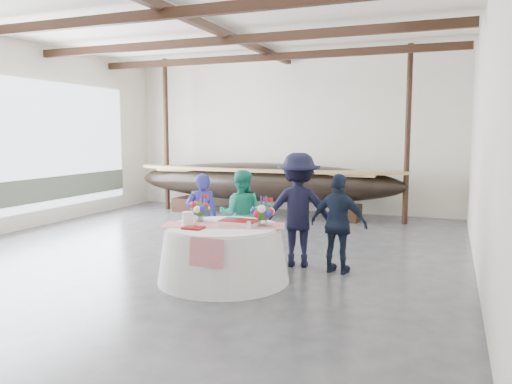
% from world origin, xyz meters
% --- Properties ---
extents(floor, '(10.00, 12.00, 0.01)m').
position_xyz_m(floor, '(0.00, 0.00, 0.00)').
color(floor, '#3D3D42').
rests_on(floor, ground).
extents(wall_back, '(10.00, 0.02, 4.50)m').
position_xyz_m(wall_back, '(0.00, 6.00, 2.25)').
color(wall_back, silver).
rests_on(wall_back, ground).
extents(wall_right, '(0.02, 12.00, 4.50)m').
position_xyz_m(wall_right, '(5.00, 0.00, 2.25)').
color(wall_right, silver).
rests_on(wall_right, ground).
extents(ceiling, '(10.00, 12.00, 0.01)m').
position_xyz_m(ceiling, '(0.00, 0.00, 4.50)').
color(ceiling, white).
rests_on(ceiling, wall_back).
extents(pavilion_structure, '(9.80, 11.76, 4.50)m').
position_xyz_m(pavilion_structure, '(0.00, 0.82, 4.00)').
color(pavilion_structure, black).
rests_on(pavilion_structure, ground).
extents(open_bay, '(0.03, 7.00, 3.20)m').
position_xyz_m(open_bay, '(-4.95, 1.00, 1.83)').
color(open_bay, silver).
rests_on(open_bay, ground).
extents(longboat_display, '(7.91, 1.58, 1.48)m').
position_xyz_m(longboat_display, '(-0.37, 4.78, 0.95)').
color(longboat_display, black).
rests_on(longboat_display, ground).
extents(banquet_table, '(2.06, 2.06, 0.88)m').
position_xyz_m(banquet_table, '(1.28, -1.39, 0.44)').
color(banquet_table, silver).
rests_on(banquet_table, ground).
extents(tabletop_items, '(1.98, 1.10, 0.40)m').
position_xyz_m(tabletop_items, '(1.26, -1.24, 1.03)').
color(tabletop_items, red).
rests_on(tabletop_items, banquet_table).
extents(guest_woman_blue, '(0.69, 0.63, 1.58)m').
position_xyz_m(guest_woman_blue, '(0.31, -0.27, 0.79)').
color(guest_woman_blue, navy).
rests_on(guest_woman_blue, ground).
extents(guest_woman_teal, '(0.95, 0.83, 1.65)m').
position_xyz_m(guest_woman_teal, '(0.99, -0.02, 0.82)').
color(guest_woman_teal, '#1E9D7E').
rests_on(guest_woman_teal, ground).
extents(guest_man_left, '(1.42, 1.02, 1.98)m').
position_xyz_m(guest_man_left, '(2.11, -0.10, 0.99)').
color(guest_man_left, black).
rests_on(guest_man_left, ground).
extents(guest_man_right, '(1.02, 0.55, 1.65)m').
position_xyz_m(guest_man_right, '(2.86, -0.30, 0.83)').
color(guest_man_right, '#141D31').
rests_on(guest_man_right, ground).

